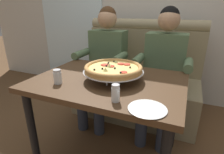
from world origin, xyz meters
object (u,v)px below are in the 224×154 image
Objects in this scene: shaker_parmesan at (58,78)px; shaker_oregano at (116,94)px; dining_table at (108,91)px; diner_right at (163,66)px; pizza at (113,69)px; diner_left at (104,59)px; booth_bench at (137,81)px; plate_near_left at (147,108)px.

shaker_oregano is (0.48, -0.09, 0.00)m from shaker_parmesan.
diner_right is at bearing 62.26° from dining_table.
pizza reaches higher than shaker_parmesan.
diner_left is 12.07× the size of shaker_oregano.
booth_bench reaches higher than pizza.
diner_right reaches higher than shaker_oregano.
shaker_parmesan is (-0.30, -1.10, 0.38)m from booth_bench.
booth_bench reaches higher than dining_table.
booth_bench is 0.52m from diner_right.
pizza is at bearing 114.85° from shaker_oregano.
dining_table is 5.38× the size of plate_near_left.
shaker_parmesan is 0.99× the size of shaker_oregano.
diner_left is at bearing -140.61° from booth_bench.
shaker_oregano is (0.14, -0.31, -0.04)m from pizza.
diner_right reaches higher than dining_table.
shaker_parmesan is (-0.30, -0.22, 0.14)m from dining_table.
diner_left is 1.00× the size of diner_right.
pizza is at bearing 33.20° from shaker_parmesan.
booth_bench is 1.20m from shaker_parmesan.
pizza is (0.36, -0.61, 0.12)m from diner_left.
booth_bench is 6.82× the size of plate_near_left.
diner_right is at bearing 81.38° from shaker_oregano.
plate_near_left reaches higher than dining_table.
shaker_oregano is (0.51, -0.92, 0.07)m from diner_left.
diner_right is at bearing 65.08° from pizza.
diner_right is (0.32, 0.62, 0.07)m from dining_table.
diner_right is 0.94m from shaker_oregano.
plate_near_left is at bearing -9.01° from shaker_parmesan.
diner_left reaches higher than pizza.
diner_right is 0.68m from pizza.
shaker_oregano is 0.50× the size of plate_near_left.
shaker_oregano is at bearing -98.62° from diner_right.
plate_near_left is at bearing -40.70° from dining_table.
diner_left is 0.65m from diner_right.
plate_near_left is at bearing -5.50° from shaker_oregano.
plate_near_left is at bearing -44.41° from pizza.
booth_bench is 3.19× the size of pizza.
pizza is at bearing 135.59° from plate_near_left.
plate_near_left is (0.38, -0.32, 0.11)m from dining_table.
diner_right reaches higher than pizza.
shaker_parmesan is (0.02, -0.83, 0.07)m from diner_left.
shaker_oregano is at bearing -10.40° from shaker_parmesan.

